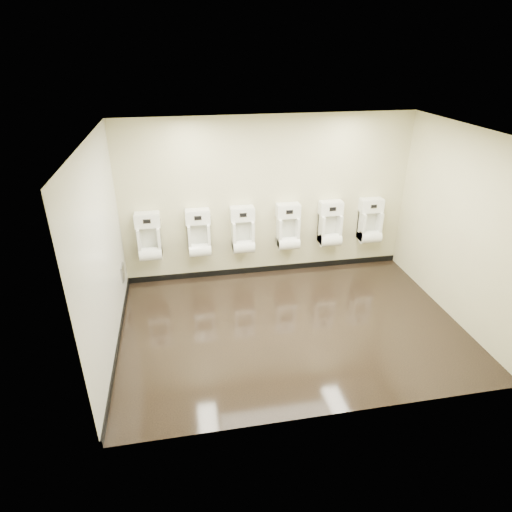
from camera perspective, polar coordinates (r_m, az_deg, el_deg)
The scene contains 16 objects.
ground at distance 6.51m, azimuth 4.66°, elevation -9.20°, with size 5.00×3.50×0.00m, color black.
ceiling at distance 5.38m, azimuth 5.78°, elevation 15.80°, with size 5.00×3.50×0.00m, color silver.
back_wall at distance 7.39m, azimuth 1.61°, elevation 7.62°, with size 5.00×0.02×2.80m, color beige.
front_wall at distance 4.35m, azimuth 11.20°, elevation -7.31°, with size 5.00×0.02×2.80m, color beige.
left_wall at distance 5.71m, azimuth -19.82°, elevation 0.11°, with size 0.02×3.50×2.80m, color beige.
right_wall at distance 6.88m, azimuth 25.74°, elevation 3.46°, with size 0.02×3.50×2.80m, color beige.
tile_overlay_left at distance 5.71m, azimuth -19.77°, elevation 0.11°, with size 0.01×3.50×2.80m, color white.
skirting_back at distance 7.92m, azimuth 1.50°, elevation -1.70°, with size 5.00×0.02×0.10m, color black.
skirting_left at distance 6.39m, azimuth -17.85°, elevation -10.79°, with size 0.02×3.50×0.10m, color black.
access_panel at distance 7.16m, azimuth -17.36°, elevation -2.14°, with size 0.04×0.25×0.25m.
urinal_0 at distance 7.33m, azimuth -14.02°, elevation 2.07°, with size 0.42×0.32×0.79m.
urinal_1 at distance 7.31m, azimuth -7.61°, elevation 2.60°, with size 0.42×0.32×0.79m.
urinal_2 at distance 7.38m, azimuth -1.76°, elevation 3.05°, with size 0.42×0.32×0.79m.
urinal_3 at distance 7.53m, azimuth 4.29°, elevation 3.48°, with size 0.42×0.32×0.79m.
urinal_4 at distance 7.75m, azimuth 9.86°, elevation 3.84°, with size 0.42×0.32×0.79m.
urinal_5 at distance 8.03m, azimuth 14.98°, elevation 4.14°, with size 0.42×0.32×0.79m.
Camera 1 is at (-1.47, -5.09, 3.78)m, focal length 30.00 mm.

